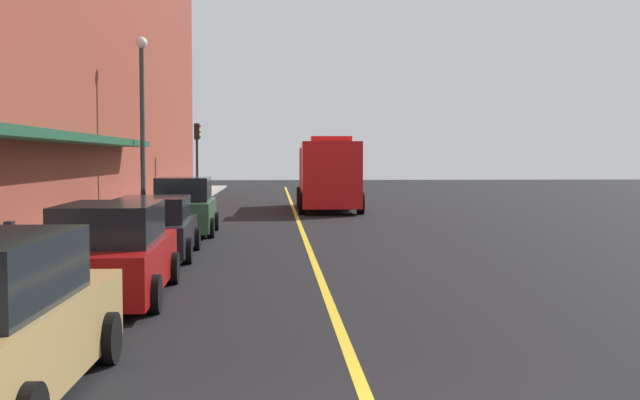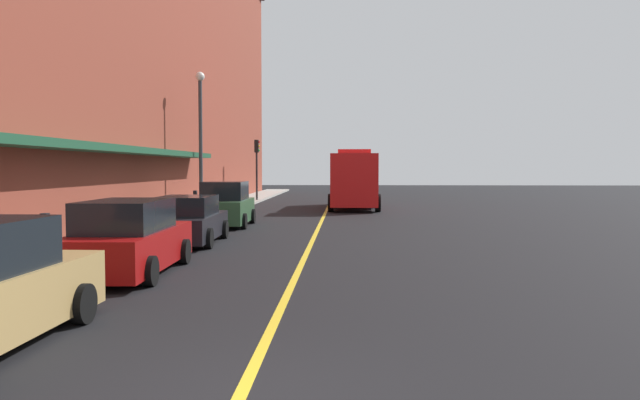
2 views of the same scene
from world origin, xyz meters
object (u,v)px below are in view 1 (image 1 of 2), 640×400
parked_car_1 (112,254)px  parked_car_2 (155,229)px  fire_truck (328,176)px  parking_meter_2 (143,201)px  parking_meter_0 (64,228)px  parked_car_3 (184,208)px  parking_meter_1 (10,247)px  street_lamp_left (142,108)px  traffic_light_near (197,146)px

parked_car_1 → parked_car_2: 5.83m
fire_truck → parking_meter_2: fire_truck is taller
parking_meter_0 → parked_car_3: bearing=81.3°
parked_car_3 → fire_truck: fire_truck is taller
parked_car_3 → parking_meter_0: parked_car_3 is taller
parked_car_1 → parked_car_3: parked_car_3 is taller
parking_meter_1 → street_lamp_left: street_lamp_left is taller
parking_meter_2 → street_lamp_left: (-0.60, 3.62, 3.34)m
fire_truck → traffic_light_near: traffic_light_near is taller
fire_truck → parking_meter_2: size_ratio=6.48×
parked_car_2 → parking_meter_1: bearing=167.2°
parked_car_2 → parking_meter_1: size_ratio=3.40×
parked_car_2 → traffic_light_near: 24.59m
parked_car_1 → street_lamp_left: (-2.09, 15.94, 3.59)m
street_lamp_left → parked_car_2: bearing=-79.1°
parking_meter_1 → street_lamp_left: size_ratio=0.19×
parked_car_1 → parked_car_3: bearing=-1.1°
parked_car_1 → parking_meter_2: 12.41m
parking_meter_1 → parking_meter_0: bearing=90.0°
street_lamp_left → traffic_light_near: street_lamp_left is taller
parking_meter_0 → parking_meter_2: same height
parked_car_3 → fire_truck: size_ratio=0.49×
parking_meter_1 → parked_car_3: bearing=83.6°
fire_truck → parking_meter_2: 13.21m
parked_car_2 → fire_truck: bearing=-19.2°
fire_truck → parking_meter_1: fire_truck is taller
parked_car_3 → parking_meter_1: size_ratio=3.17×
parked_car_3 → street_lamp_left: street_lamp_left is taller
parking_meter_0 → parked_car_2: bearing=68.6°
fire_truck → parking_meter_2: bearing=-31.0°
parked_car_2 → parking_meter_0: size_ratio=3.40×
parking_meter_0 → parked_car_1: bearing=-58.0°
parked_car_1 → parked_car_3: size_ratio=1.15×
parked_car_3 → parking_meter_1: (-1.43, -12.70, 0.19)m
parked_car_2 → fire_truck: (5.63, 17.68, 0.93)m
parked_car_1 → fire_truck: bearing=-14.5°
parked_car_1 → traffic_light_near: bearing=1.3°
parked_car_1 → traffic_light_near: size_ratio=1.13×
fire_truck → traffic_light_near: 9.79m
parked_car_2 → parking_meter_2: bearing=10.3°
traffic_light_near → parking_meter_0: bearing=-90.1°
parked_car_3 → parking_meter_2: bearing=67.2°
parked_car_1 → parking_meter_2: parked_car_1 is taller
parking_meter_2 → street_lamp_left: size_ratio=0.19×
parking_meter_1 → traffic_light_near: traffic_light_near is taller
parking_meter_1 → parked_car_2: bearing=78.7°
parked_car_3 → parking_meter_2: (-1.43, 0.57, 0.19)m
parked_car_1 → street_lamp_left: street_lamp_left is taller
parking_meter_2 → parked_car_1: bearing=-83.1°
parking_meter_0 → traffic_light_near: size_ratio=0.31×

